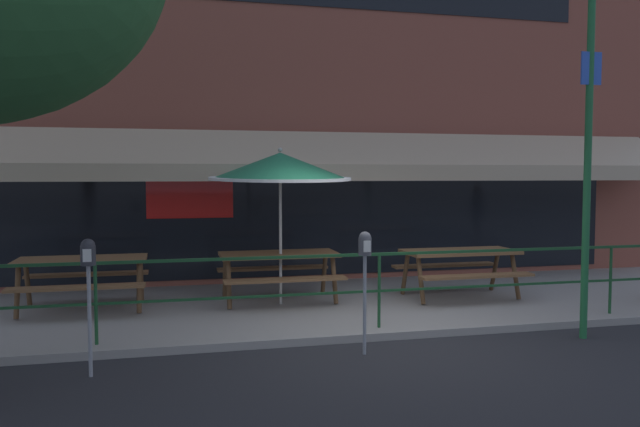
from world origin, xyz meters
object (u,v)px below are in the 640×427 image
picnic_table_centre (279,263)px  picnic_table_right (460,260)px  parking_meter_near (88,265)px  patio_umbrella_centre (280,167)px  parking_meter_far (365,255)px  picnic_table_left (82,269)px  street_sign_pole (588,148)px

picnic_table_centre → picnic_table_right: bearing=-6.9°
picnic_table_centre → parking_meter_near: 3.73m
patio_umbrella_centre → picnic_table_centre: bearing=90.0°
picnic_table_centre → patio_umbrella_centre: (-0.00, -0.15, 1.47)m
parking_meter_near → parking_meter_far: bearing=1.9°
picnic_table_right → patio_umbrella_centre: size_ratio=0.76×
picnic_table_centre → picnic_table_left: bearing=179.1°
picnic_table_centre → parking_meter_near: parking_meter_near is taller
patio_umbrella_centre → parking_meter_near: (-2.44, -2.63, -1.03)m
patio_umbrella_centre → parking_meter_near: size_ratio=1.67×
parking_meter_near → patio_umbrella_centre: bearing=47.2°
picnic_table_centre → street_sign_pole: street_sign_pole is taller
parking_meter_near → picnic_table_right: bearing=24.7°
picnic_table_centre → parking_meter_far: 2.77m
picnic_table_left → picnic_table_centre: 2.87m
picnic_table_right → parking_meter_near: size_ratio=1.27×
picnic_table_left → street_sign_pole: bearing=-23.1°
picnic_table_right → parking_meter_far: bearing=-135.0°
picnic_table_left → parking_meter_far: (3.40, -2.73, 0.44)m
parking_meter_near → street_sign_pole: street_sign_pole is taller
picnic_table_right → street_sign_pole: 2.92m
picnic_table_centre → picnic_table_right: (2.87, -0.35, 0.00)m
picnic_table_left → parking_meter_near: parking_meter_near is taller
picnic_table_right → street_sign_pole: street_sign_pole is taller
picnic_table_right → parking_meter_far: size_ratio=1.27×
parking_meter_far → street_sign_pole: (2.91, 0.03, 1.25)m
picnic_table_left → picnic_table_right: 5.75m
parking_meter_far → picnic_table_centre: bearing=101.2°
parking_meter_far → patio_umbrella_centre: bearing=101.9°
picnic_table_centre → patio_umbrella_centre: 1.48m
picnic_table_centre → picnic_table_right: same height
picnic_table_centre → parking_meter_near: (-2.44, -2.78, 0.44)m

